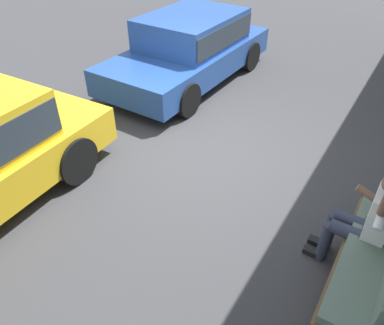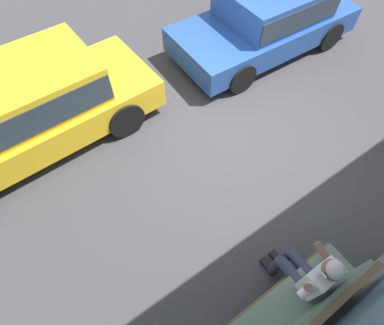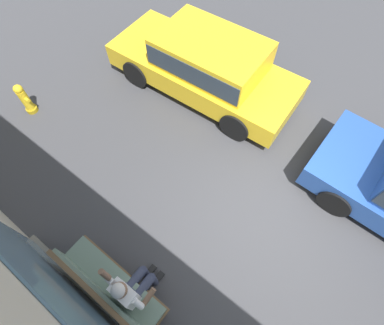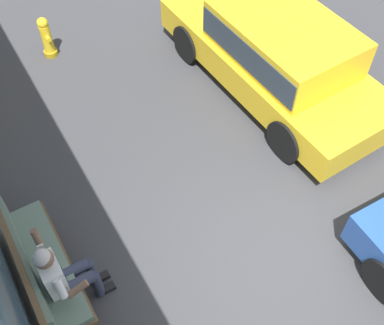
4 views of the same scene
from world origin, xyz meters
The scene contains 5 objects.
ground_plane centered at (0.00, 0.00, 0.00)m, with size 60.00×60.00×0.00m, color #38383A.
bench centered at (1.34, 2.90, 0.61)m, with size 1.88×0.55×1.04m.
person_on_phone centered at (1.01, 2.67, 0.74)m, with size 0.73×0.74×1.38m.
parked_car_near centered at (-2.25, -1.57, 0.76)m, with size 4.17×1.97×1.38m.
parked_car_mid centered at (2.90, -1.81, 0.80)m, with size 4.54×1.97×1.45m.
Camera 2 is at (2.63, 2.60, 4.38)m, focal length 28.00 mm.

